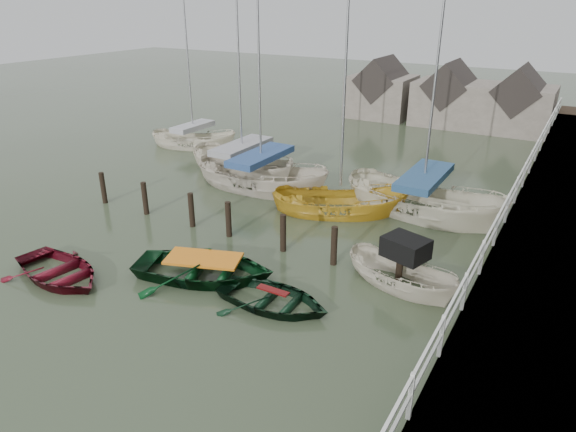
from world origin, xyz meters
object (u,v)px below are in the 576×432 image
Objects in this scene: sailboat_d at (421,212)px; rowboat_green at (205,277)px; rowboat_dkgreen at (273,306)px; sailboat_b at (262,187)px; sailboat_a at (243,175)px; sailboat_c at (339,212)px; motorboat at (400,283)px; rowboat_red at (60,278)px; sailboat_e at (194,146)px.

rowboat_green is at bearing 163.83° from sailboat_d.
sailboat_b is (-5.80, 8.25, 0.06)m from rowboat_dkgreen.
sailboat_b reaches higher than sailboat_a.
motorboat is at bearing -161.18° from sailboat_c.
sailboat_b reaches higher than rowboat_red.
rowboat_green is at bearing -160.39° from sailboat_b.
sailboat_b is (1.81, -1.03, 0.00)m from sailboat_a.
motorboat is at bearing -46.25° from rowboat_dkgreen.
rowboat_green is at bearing -138.90° from sailboat_a.
sailboat_a is 0.96× the size of sailboat_c.
sailboat_d is 15.31m from sailboat_e.
rowboat_green is 8.53m from sailboat_b.
sailboat_e is at bearing 43.50° from sailboat_c.
rowboat_green is 9.88m from sailboat_d.
motorboat is (5.67, 2.71, 0.11)m from rowboat_green.
rowboat_dkgreen is at bearing -115.37° from rowboat_green.
sailboat_d is 1.25× the size of sailboat_e.
rowboat_green reaches higher than rowboat_red.
sailboat_d is at bearing -12.64° from rowboat_dkgreen.
rowboat_green is at bearing -50.26° from rowboat_red.
sailboat_b is at bearing -134.27° from sailboat_e.
sailboat_a is (-0.78, 11.43, 0.06)m from rowboat_red.
rowboat_dkgreen is 0.83× the size of motorboat.
sailboat_c is at bearing 60.17° from motorboat.
sailboat_c is at bearing -21.02° from rowboat_red.
sailboat_d is at bearing -118.09° from sailboat_e.
sailboat_a is (-7.61, 9.28, 0.06)m from rowboat_dkgreen.
sailboat_c is at bearing -128.03° from sailboat_e.
rowboat_red is 0.36× the size of sailboat_a.
rowboat_green is at bearing 132.39° from motorboat.
motorboat is 12.23m from sailboat_a.
sailboat_a is (-10.48, 6.30, -0.05)m from motorboat.
rowboat_red is 0.90× the size of motorboat.
rowboat_green is 7.32m from sailboat_c.
sailboat_b is 0.96× the size of sailboat_d.
sailboat_e reaches higher than rowboat_green.
sailboat_e is at bearing 88.53° from sailboat_d.
sailboat_a reaches higher than motorboat.
rowboat_dkgreen is 0.31× the size of sailboat_c.
sailboat_a is 2.08m from sailboat_b.
rowboat_dkgreen is (6.83, 2.15, 0.00)m from rowboat_red.
sailboat_b is at bearing 75.56° from motorboat.
sailboat_d is at bearing -84.61° from sailboat_b.
sailboat_d is (9.26, -0.19, 0.00)m from sailboat_a.
rowboat_red is 15.84m from sailboat_e.
rowboat_green is 15.98m from sailboat_e.
rowboat_dkgreen is 9.24m from sailboat_d.
sailboat_c is 3.42m from sailboat_d.
sailboat_b is (-8.67, 5.27, -0.05)m from motorboat.
motorboat is 0.40× the size of sailboat_e.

